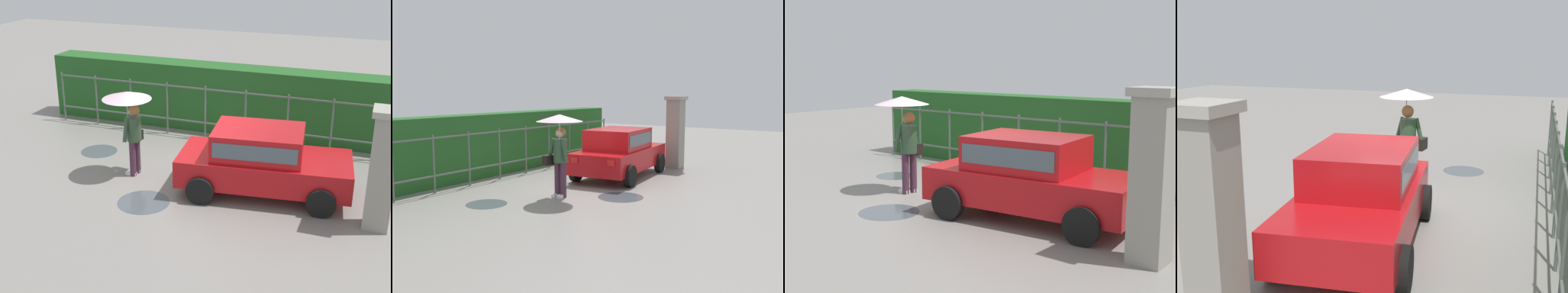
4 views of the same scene
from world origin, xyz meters
TOP-DOWN VIEW (x-y plane):
  - ground_plane at (0.00, 0.00)m, footprint 40.00×40.00m
  - car at (1.49, -0.35)m, footprint 3.89×2.23m
  - pedestrian at (-1.61, -0.49)m, footprint 1.13×1.13m
  - gate_pillar at (3.96, -1.07)m, footprint 0.60×0.60m
  - fence_section at (-0.22, 2.41)m, footprint 10.35×0.05m
  - hedge_row at (-0.22, 3.28)m, footprint 11.30×0.90m
  - puddle_near at (-0.74, -1.71)m, footprint 1.13×1.13m
  - puddle_far at (-3.09, 0.50)m, footprint 0.95×0.95m

SIDE VIEW (x-z plane):
  - ground_plane at x=0.00m, z-range 0.00..0.00m
  - puddle_near at x=-0.74m, z-range 0.00..0.00m
  - puddle_far at x=-3.09m, z-range 0.00..0.00m
  - car at x=1.49m, z-range 0.06..1.54m
  - fence_section at x=-0.22m, z-range 0.07..1.57m
  - hedge_row at x=-0.22m, z-range 0.00..1.90m
  - gate_pillar at x=3.96m, z-range 0.03..2.45m
  - pedestrian at x=-1.61m, z-range 0.53..2.58m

